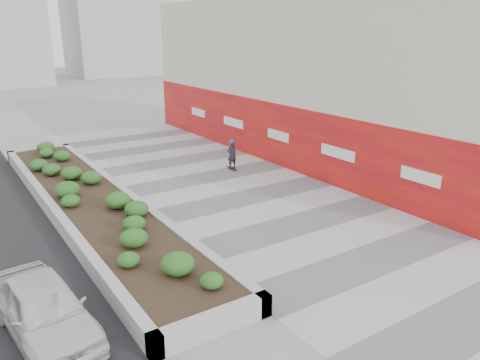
% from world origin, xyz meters
% --- Properties ---
extents(ground, '(160.00, 160.00, 0.00)m').
position_xyz_m(ground, '(0.00, 0.00, 0.00)').
color(ground, gray).
rests_on(ground, ground).
extents(walkway, '(8.00, 36.00, 0.01)m').
position_xyz_m(walkway, '(0.00, 3.00, 0.01)').
color(walkway, '#A8A8AD').
rests_on(walkway, ground).
extents(building, '(6.04, 24.08, 8.00)m').
position_xyz_m(building, '(6.98, 8.98, 3.98)').
color(building, beige).
rests_on(building, ground).
extents(planter, '(3.00, 18.00, 0.90)m').
position_xyz_m(planter, '(-5.50, 7.00, 0.42)').
color(planter, '#9E9EA0').
rests_on(planter, ground).
extents(manhole_cover, '(0.44, 0.44, 0.01)m').
position_xyz_m(manhole_cover, '(0.50, 3.00, 0.00)').
color(manhole_cover, '#595654').
rests_on(manhole_cover, ground).
extents(skateboarder, '(0.49, 0.74, 1.45)m').
position_xyz_m(skateboarder, '(1.69, 8.63, 0.74)').
color(skateboarder, beige).
rests_on(skateboarder, ground).
extents(car_white, '(1.90, 3.91, 1.29)m').
position_xyz_m(car_white, '(-8.50, 0.14, 0.64)').
color(car_white, silver).
rests_on(car_white, ground).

